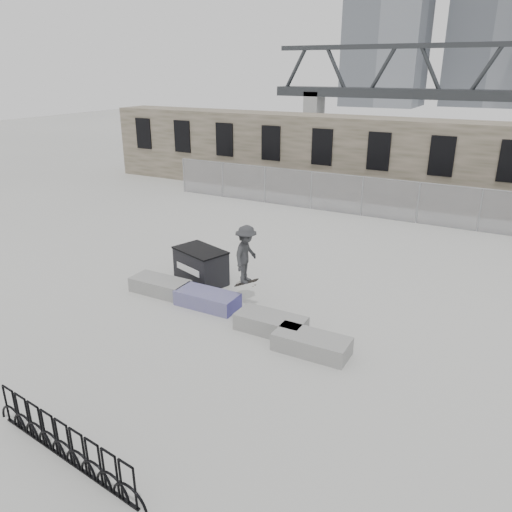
{
  "coord_description": "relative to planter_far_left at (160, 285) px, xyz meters",
  "views": [
    {
      "loc": [
        6.98,
        -11.55,
        7.07
      ],
      "look_at": [
        -0.27,
        1.83,
        1.3
      ],
      "focal_mm": 35.0,
      "sensor_mm": 36.0,
      "label": 1
    }
  ],
  "objects": [
    {
      "name": "ground",
      "position": [
        3.07,
        -0.29,
        -0.26
      ],
      "size": [
        120.0,
        120.0,
        0.0
      ],
      "primitive_type": "plane",
      "color": "beige",
      "rests_on": "ground"
    },
    {
      "name": "stone_wall",
      "position": [
        3.07,
        15.95,
        1.99
      ],
      "size": [
        36.0,
        2.58,
        4.5
      ],
      "color": "brown",
      "rests_on": "ground"
    },
    {
      "name": "chainlink_fence",
      "position": [
        3.07,
        12.21,
        0.77
      ],
      "size": [
        22.06,
        0.06,
        2.02
      ],
      "color": "gray",
      "rests_on": "ground"
    },
    {
      "name": "planter_far_left",
      "position": [
        0.0,
        0.0,
        0.0
      ],
      "size": [
        2.0,
        0.9,
        0.49
      ],
      "color": "gray",
      "rests_on": "ground"
    },
    {
      "name": "planter_center_left",
      "position": [
        1.95,
        -0.11,
        0.0
      ],
      "size": [
        2.0,
        0.9,
        0.49
      ],
      "color": "navy",
      "rests_on": "ground"
    },
    {
      "name": "planter_center_right",
      "position": [
        4.42,
        -0.57,
        0.0
      ],
      "size": [
        2.0,
        0.9,
        0.49
      ],
      "color": "gray",
      "rests_on": "ground"
    },
    {
      "name": "planter_offset",
      "position": [
        5.88,
        -1.06,
        0.0
      ],
      "size": [
        2.0,
        0.9,
        0.49
      ],
      "color": "gray",
      "rests_on": "ground"
    },
    {
      "name": "dumpster",
      "position": [
        0.71,
        1.38,
        0.35
      ],
      "size": [
        2.11,
        1.65,
        1.22
      ],
      "rotation": [
        0.0,
        0.0,
        -0.32
      ],
      "color": "black",
      "rests_on": "ground"
    },
    {
      "name": "bike_rack",
      "position": [
        3.24,
        -6.92,
        0.17
      ],
      "size": [
        4.46,
        0.58,
        0.9
      ],
      "rotation": [
        0.0,
        0.0,
        -0.12
      ],
      "color": "black",
      "rests_on": "ground"
    },
    {
      "name": "skateboarder",
      "position": [
        3.0,
        0.54,
        1.46
      ],
      "size": [
        0.78,
        1.23,
        2.02
      ],
      "rotation": [
        0.0,
        0.0,
        1.66
      ],
      "color": "#2E2F32",
      "rests_on": "ground"
    }
  ]
}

